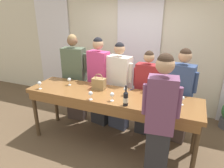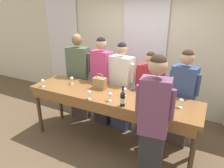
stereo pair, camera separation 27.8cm
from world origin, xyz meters
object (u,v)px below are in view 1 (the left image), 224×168
wine_bottle (126,98)px  guest_pink_top (99,81)px  guest_striped_shirt (147,94)px  guest_cream_sweater (119,87)px  wine_glass_front_mid (171,98)px  wine_glass_front_left (125,90)px  wine_glass_center_left (69,80)px  guest_olive_jacket (75,78)px  wine_glass_back_left (91,94)px  tasting_bar (110,99)px  wine_glass_center_right (145,87)px  handbag (99,83)px  wine_glass_back_mid (182,98)px  wine_glass_front_right (39,84)px  guest_navy_coat (180,96)px  host_pouring (159,123)px  wine_glass_center_mid (112,95)px

wine_bottle → guest_pink_top: bearing=134.4°
guest_striped_shirt → wine_bottle: bearing=-97.9°
guest_cream_sweater → wine_glass_front_mid: bearing=-28.9°
wine_glass_front_left → guest_pink_top: bearing=144.3°
wine_glass_center_left → guest_olive_jacket: 0.53m
wine_glass_back_left → guest_olive_jacket: (-0.85, 0.89, -0.14)m
tasting_bar → wine_glass_center_left: (-0.86, 0.11, 0.19)m
wine_glass_center_right → guest_striped_shirt: (-0.02, 0.29, -0.25)m
wine_glass_front_left → guest_cream_sweater: bearing=119.9°
tasting_bar → handbag: size_ratio=10.53×
wine_glass_back_left → guest_cream_sweater: 0.92m
wine_glass_front_left → wine_glass_center_left: same height
wine_glass_back_mid → guest_pink_top: size_ratio=0.08×
guest_pink_top → wine_glass_front_left: bearing=-35.7°
tasting_bar → wine_glass_front_left: 0.32m
wine_glass_front_right → guest_navy_coat: guest_navy_coat is taller
handbag → wine_glass_back_mid: (1.40, -0.10, -0.00)m
wine_glass_front_left → guest_olive_jacket: guest_olive_jacket is taller
wine_glass_front_right → host_pouring: bearing=-9.3°
tasting_bar → wine_glass_center_mid: bearing=-58.8°
wine_glass_center_mid → guest_navy_coat: size_ratio=0.08×
guest_navy_coat → wine_glass_back_left: bearing=-144.9°
handbag → wine_glass_back_mid: bearing=-4.1°
wine_glass_center_right → wine_glass_front_right: bearing=-162.7°
wine_glass_front_mid → wine_glass_center_right: 0.54m
wine_glass_front_mid → guest_cream_sweater: bearing=151.1°
wine_glass_back_mid → guest_navy_coat: size_ratio=0.08×
host_pouring → wine_glass_front_left: bearing=135.4°
wine_glass_front_left → wine_glass_front_right: bearing=-168.4°
handbag → guest_pink_top: size_ratio=0.15×
wine_glass_back_left → tasting_bar: bearing=56.7°
wine_glass_front_mid → guest_striped_shirt: bearing=130.3°
guest_cream_sweater → wine_bottle: bearing=-64.0°
wine_glass_center_right → wine_glass_back_left: bearing=-139.7°
wine_glass_front_mid → host_pouring: size_ratio=0.07×
wine_glass_front_right → wine_glass_center_mid: bearing=1.3°
guest_striped_shirt → guest_navy_coat: 0.59m
guest_pink_top → guest_navy_coat: bearing=-0.0°
guest_olive_jacket → guest_pink_top: guest_olive_jacket is taller
handbag → guest_cream_sweater: (0.22, 0.44, -0.20)m
wine_glass_back_mid → wine_glass_center_mid: bearing=-165.1°
wine_glass_back_mid → wine_glass_center_right: bearing=158.5°
wine_glass_front_left → guest_pink_top: 0.92m
guest_pink_top → guest_striped_shirt: 0.98m
wine_glass_center_left → guest_cream_sweater: bearing=30.9°
guest_navy_coat → wine_glass_center_right: bearing=-152.6°
wine_glass_center_mid → wine_glass_back_left: bearing=-165.0°
wine_glass_front_mid → host_pouring: 0.63m
wine_glass_center_mid → guest_striped_shirt: bearing=65.8°
wine_bottle → host_pouring: bearing=-29.9°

